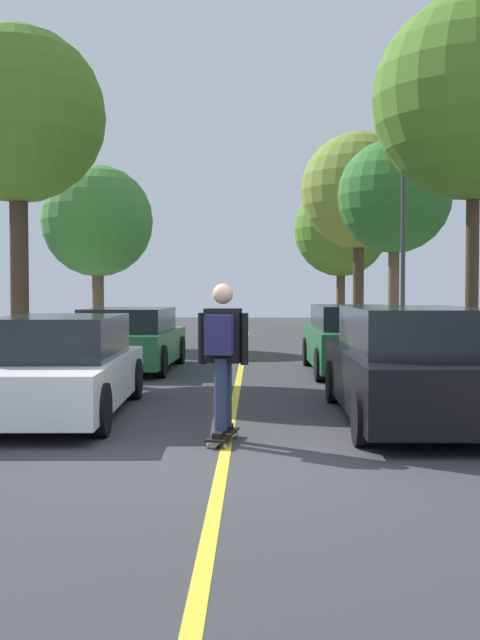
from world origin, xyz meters
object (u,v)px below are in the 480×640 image
parked_car_right_nearest (413,366)px  skateboard (223,435)px  street_tree_right_nearest (474,99)px  skateboarder (222,349)px  street_tree_left_near (98,222)px  parked_car_left_nearest (59,368)px  streetlamp (403,229)px  street_tree_right_farthest (341,230)px  street_tree_right_near (394,197)px  street_tree_right_far (359,191)px  street_tree_left_nearest (18,117)px  parked_car_right_near (355,339)px  parked_car_left_near (130,339)px

parked_car_right_nearest → skateboard: parked_car_right_nearest is taller
street_tree_right_nearest → skateboarder: size_ratio=4.14×
street_tree_left_near → parked_car_left_nearest: bearing=-80.9°
parked_car_right_nearest → skateboarder: size_ratio=2.78×
parked_car_left_nearest → streetlamp: size_ratio=0.84×
streetlamp → skateboard: bearing=-110.1°
parked_car_right_nearest → street_tree_right_farthest: 26.98m
street_tree_left_near → street_tree_right_near: size_ratio=0.88×
street_tree_left_near → skateboarder: bearing=-73.2°
street_tree_right_farthest → skateboarder: (-4.42, -28.11, -3.49)m
street_tree_left_near → skateboarder: street_tree_left_near is taller
street_tree_right_near → street_tree_right_far: street_tree_right_far is taller
street_tree_right_far → street_tree_left_near: bearing=-139.1°
streetlamp → skateboarder: streetlamp is taller
streetlamp → street_tree_left_nearest: bearing=-150.4°
parked_car_left_nearest → street_tree_left_nearest: (-1.98, 4.70, 4.48)m
street_tree_right_near → parked_car_right_near: bearing=-106.5°
street_tree_right_farthest → parked_car_right_near: bearing=-95.5°
street_tree_right_far → street_tree_right_nearest: bearing=-90.0°
street_tree_left_nearest → street_tree_right_farthest: street_tree_left_nearest is taller
parked_car_right_near → street_tree_right_farthest: bearing=84.5°
street_tree_left_nearest → street_tree_right_nearest: size_ratio=0.96×
parked_car_left_near → street_tree_right_far: (6.75, 13.97, 4.92)m
parked_car_right_near → parked_car_left_near: bearing=174.1°
parked_car_right_nearest → parked_car_right_near: parked_car_right_nearest is taller
parked_car_left_near → street_tree_left_nearest: bearing=-147.9°
parked_car_right_nearest → streetlamp: streetlamp is taller
street_tree_right_far → skateboarder: street_tree_right_far is taller
parked_car_left_near → street_tree_right_near: size_ratio=0.72×
street_tree_left_near → street_tree_right_farthest: street_tree_right_farthest is taller
parked_car_right_near → street_tree_right_far: (1.98, 14.46, 4.88)m
street_tree_left_near → street_tree_right_farthest: (8.73, 13.84, 0.82)m
skateboarder → parked_car_right_near: bearing=71.7°
skateboarder → street_tree_right_far: bearing=78.6°
streetlamp → skateboard: streetlamp is taller
street_tree_right_nearest → street_tree_right_far: 15.96m
street_tree_right_near → street_tree_right_far: size_ratio=0.77×
parked_car_left_near → skateboarder: size_ratio=2.55×
street_tree_right_nearest → parked_car_right_nearest: bearing=-114.3°
parked_car_right_nearest → street_tree_right_farthest: (1.98, 26.63, 3.82)m
parked_car_right_near → skateboard: bearing=-108.3°
street_tree_left_nearest → street_tree_left_near: 7.77m
street_tree_left_nearest → streetlamp: 9.94m
parked_car_left_nearest → street_tree_right_farthest: bearing=75.6°
parked_car_right_nearest → street_tree_right_far: bearing=84.4°
parked_car_right_near → street_tree_right_near: 7.91m
parked_car_left_near → skateboard: bearing=-73.4°
street_tree_left_near → skateboard: street_tree_left_near is taller
street_tree_right_near → street_tree_right_farthest: bearing=90.0°
street_tree_left_near → skateboarder: size_ratio=3.11×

